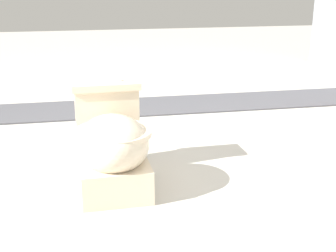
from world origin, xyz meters
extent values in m
plane|color=#B7B2A8|center=(0.00, 0.00, 0.00)|extent=(14.00, 14.00, 0.00)
cube|color=#4C4C51|center=(-1.29, 0.50, 0.01)|extent=(0.56, 8.00, 0.01)
cube|color=beige|center=(0.14, -0.11, 0.09)|extent=(0.61, 0.35, 0.17)
ellipsoid|color=beige|center=(0.24, -0.11, 0.26)|extent=(0.45, 0.37, 0.28)
cylinder|color=beige|center=(0.24, -0.11, 0.32)|extent=(0.40, 0.40, 0.03)
cube|color=beige|center=(-0.07, -0.12, 0.32)|extent=(0.19, 0.34, 0.30)
cube|color=beige|center=(-0.07, -0.12, 0.49)|extent=(0.21, 0.37, 0.04)
cylinder|color=silver|center=(-0.07, -0.04, 0.51)|extent=(0.02, 0.02, 0.01)
camera|label=1|loc=(2.43, -0.26, 1.06)|focal=50.00mm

